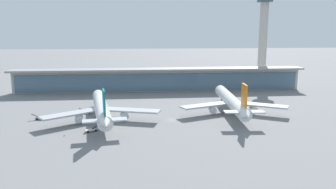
{
  "coord_description": "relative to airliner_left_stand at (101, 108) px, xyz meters",
  "views": [
    {
      "loc": [
        -15.51,
        -143.49,
        39.81
      ],
      "look_at": [
        0.0,
        17.78,
        8.32
      ],
      "focal_mm": 35.26,
      "sensor_mm": 36.0,
      "label": 1
    }
  ],
  "objects": [
    {
      "name": "ground_plane",
      "position": [
        31.6,
        -3.02,
        -5.7
      ],
      "size": [
        1200.0,
        1200.0,
        0.0
      ],
      "primitive_type": "plane",
      "color": "slate"
    },
    {
      "name": "airliner_left_stand",
      "position": [
        0.0,
        0.0,
        0.0
      ],
      "size": [
        51.67,
        67.82,
        18.1
      ],
      "color": "white",
      "rests_on": "ground"
    },
    {
      "name": "airliner_centre_stand",
      "position": [
        62.18,
        7.91,
        0.0
      ],
      "size": [
        52.15,
        67.99,
        18.1
      ],
      "color": "white",
      "rests_on": "ground"
    },
    {
      "name": "service_truck_near_nose_white",
      "position": [
        -2.27,
        -17.3,
        -4.89
      ],
      "size": [
        6.5,
        4.73,
        2.7
      ],
      "color": "silver",
      "rests_on": "ground"
    },
    {
      "name": "service_truck_under_wing_olive",
      "position": [
        -8.39,
        12.43,
        -4.89
      ],
      "size": [
        6.87,
        3.49,
        2.7
      ],
      "color": "olive",
      "rests_on": "ground"
    },
    {
      "name": "service_truck_mid_apron_grey",
      "position": [
        -27.61,
        3.08,
        -4.89
      ],
      "size": [
        6.93,
        2.61,
        2.7
      ],
      "color": "gray",
      "rests_on": "ground"
    },
    {
      "name": "terminal_building",
      "position": [
        31.6,
        71.21,
        2.17
      ],
      "size": [
        192.71,
        12.8,
        15.2
      ],
      "color": "#B2ADA3",
      "rests_on": "ground"
    },
    {
      "name": "control_tower",
      "position": [
        114.33,
        104.46,
        34.3
      ],
      "size": [
        12.0,
        12.0,
        73.39
      ],
      "color": "#B2ADA3",
      "rests_on": "ground"
    },
    {
      "name": "safety_cone_alpha",
      "position": [
        -12.01,
        -22.22,
        -5.38
      ],
      "size": [
        0.62,
        0.62,
        0.7
      ],
      "color": "orange",
      "rests_on": "ground"
    },
    {
      "name": "safety_cone_bravo",
      "position": [
        -4.64,
        -20.69,
        -5.38
      ],
      "size": [
        0.62,
        0.62,
        0.7
      ],
      "color": "orange",
      "rests_on": "ground"
    }
  ]
}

